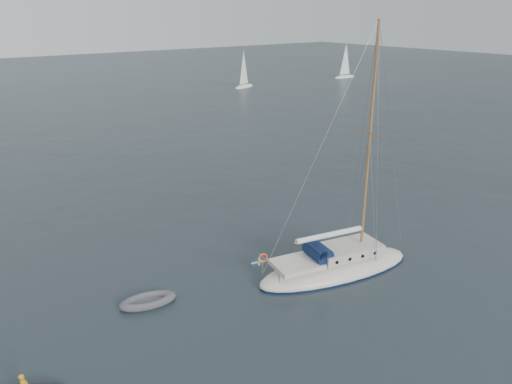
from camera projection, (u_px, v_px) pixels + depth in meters
ground at (284, 263)px, 29.07m from camera, size 300.00×300.00×0.00m
sailboat at (336, 255)px, 27.70m from camera, size 9.91×2.97×14.11m
dinghy at (148, 301)px, 24.93m from camera, size 2.87×1.29×0.41m
distant_yacht_b at (244, 70)px, 93.41m from camera, size 5.64×3.01×7.47m
distant_yacht_c at (345, 61)px, 106.61m from camera, size 5.99×3.19×7.93m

